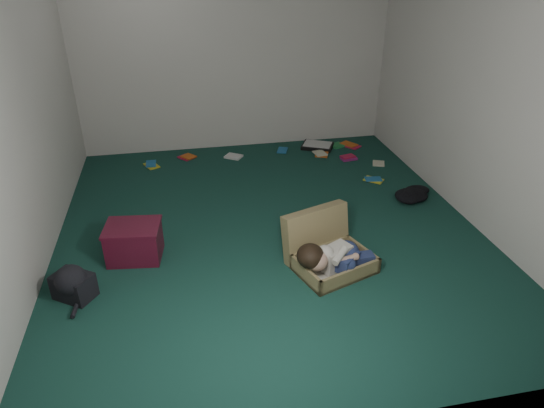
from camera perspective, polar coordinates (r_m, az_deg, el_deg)
name	(u,v)px	position (r m, az deg, el deg)	size (l,w,h in m)	color
floor	(269,228)	(4.76, -0.36, -2.86)	(4.50, 4.50, 0.00)	#163F35
wall_back	(234,48)	(6.40, -4.45, 17.79)	(4.50, 4.50, 0.00)	white
wall_front	(363,236)	(2.24, 10.66, -3.70)	(4.50, 4.50, 0.00)	white
wall_left	(18,112)	(4.34, -27.70, 9.52)	(4.50, 4.50, 0.00)	white
wall_right	(480,86)	(5.00, 23.30, 12.62)	(4.50, 4.50, 0.00)	white
suitcase	(326,250)	(4.22, 6.43, -5.42)	(0.79, 0.78, 0.46)	#907E4F
person	(334,257)	(4.07, 7.28, -6.18)	(0.70, 0.36, 0.29)	silver
maroon_bin	(134,242)	(4.42, -15.91, -4.29)	(0.51, 0.43, 0.32)	#511023
backpack	(74,285)	(4.14, -22.32, -8.83)	(0.37, 0.30, 0.22)	black
clothing_pile	(411,194)	(5.49, 16.01, 1.19)	(0.39, 0.32, 0.12)	black
paper_tray	(317,146)	(6.68, 5.37, 6.84)	(0.50, 0.45, 0.06)	black
book_scatter	(297,157)	(6.34, 2.90, 5.52)	(3.00, 1.36, 0.02)	yellow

